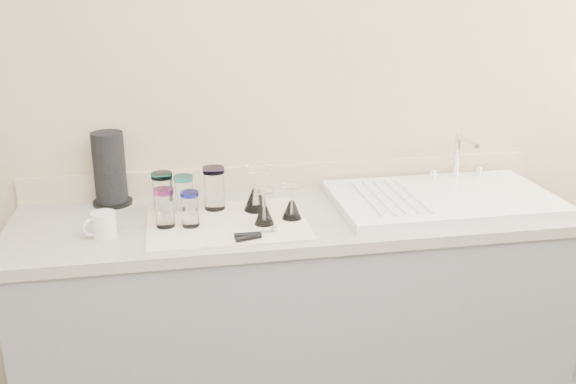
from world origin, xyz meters
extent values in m
cube|color=tan|center=(0.00, 1.50, 1.25)|extent=(3.50, 0.04, 2.50)
cube|color=slate|center=(0.00, 1.20, 0.43)|extent=(2.00, 0.60, 0.86)
cube|color=gray|center=(0.00, 1.20, 0.88)|extent=(2.06, 0.62, 0.04)
cube|color=white|center=(0.55, 1.20, 0.92)|extent=(0.82, 0.50, 0.03)
cylinder|color=silver|center=(0.69, 1.40, 1.03)|extent=(0.02, 0.02, 0.18)
cylinder|color=silver|center=(0.69, 1.32, 1.10)|extent=(0.02, 0.16, 0.02)
cylinder|color=silver|center=(0.59, 1.40, 0.96)|extent=(0.03, 0.03, 0.04)
cylinder|color=silver|center=(0.79, 1.40, 0.96)|extent=(0.03, 0.03, 0.04)
cube|color=white|center=(-0.27, 1.14, 0.90)|extent=(0.55, 0.42, 0.01)
cylinder|color=white|center=(-0.49, 1.27, 0.97)|extent=(0.07, 0.07, 0.13)
cylinder|color=#0E8079|center=(-0.49, 1.27, 1.05)|extent=(0.08, 0.08, 0.02)
cylinder|color=white|center=(-0.41, 1.27, 0.97)|extent=(0.06, 0.06, 0.12)
cylinder|color=teal|center=(-0.41, 1.27, 1.04)|extent=(0.07, 0.07, 0.02)
cylinder|color=white|center=(-0.31, 1.28, 0.98)|extent=(0.08, 0.08, 0.14)
cylinder|color=#603795|center=(-0.31, 1.28, 1.06)|extent=(0.08, 0.08, 0.02)
cylinder|color=white|center=(-0.48, 1.14, 0.97)|extent=(0.06, 0.06, 0.12)
cylinder|color=#DB34AF|center=(-0.48, 1.14, 1.03)|extent=(0.07, 0.07, 0.02)
cylinder|color=white|center=(-0.40, 1.12, 0.96)|extent=(0.06, 0.06, 0.11)
cylinder|color=#1F27D7|center=(-0.40, 1.12, 1.02)|extent=(0.06, 0.06, 0.02)
cone|color=white|center=(-0.16, 1.24, 0.95)|extent=(0.09, 0.09, 0.08)
cylinder|color=white|center=(-0.16, 1.24, 1.03)|extent=(0.01, 0.01, 0.07)
cylinder|color=white|center=(-0.16, 1.24, 1.07)|extent=(0.09, 0.09, 0.01)
cone|color=white|center=(-0.15, 1.10, 0.94)|extent=(0.07, 0.07, 0.07)
cylinder|color=white|center=(-0.15, 1.10, 1.00)|extent=(0.01, 0.01, 0.05)
cylinder|color=white|center=(-0.15, 1.10, 1.03)|extent=(0.07, 0.07, 0.01)
cone|color=white|center=(-0.05, 1.13, 0.94)|extent=(0.07, 0.07, 0.07)
cylinder|color=white|center=(-0.05, 1.13, 1.00)|extent=(0.01, 0.01, 0.05)
cylinder|color=white|center=(-0.05, 1.13, 1.03)|extent=(0.07, 0.07, 0.01)
cube|color=silver|center=(-0.15, 0.99, 0.92)|extent=(0.06, 0.03, 0.02)
cylinder|color=black|center=(-0.21, 0.97, 0.92)|extent=(0.11, 0.05, 0.02)
cylinder|color=black|center=(-0.21, 0.99, 0.92)|extent=(0.11, 0.02, 0.02)
cylinder|color=silver|center=(-0.68, 1.10, 0.94)|extent=(0.11, 0.11, 0.08)
torus|color=silver|center=(-0.72, 1.09, 0.94)|extent=(0.06, 0.04, 0.06)
cylinder|color=black|center=(-0.68, 1.42, 0.91)|extent=(0.15, 0.15, 0.01)
cylinder|color=black|center=(-0.68, 1.42, 1.04)|extent=(0.12, 0.12, 0.27)
camera|label=1|loc=(-0.45, -0.94, 1.73)|focal=40.00mm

